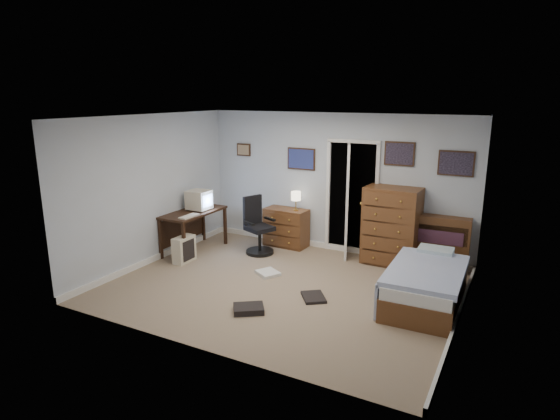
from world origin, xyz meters
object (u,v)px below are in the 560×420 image
object	(u,v)px
office_chair	(258,231)
tall_dresser	(392,226)
bed	(425,284)
computer_desk	(190,220)
low_dresser	(286,227)

from	to	relation	value
office_chair	tall_dresser	bearing A→B (deg)	37.14
bed	office_chair	bearing A→B (deg)	165.42
computer_desk	low_dresser	xyz separation A→B (m)	(1.44, 1.06, -0.22)
office_chair	bed	size ratio (longest dim) A/B	0.57
office_chair	low_dresser	xyz separation A→B (m)	(0.27, 0.60, -0.04)
office_chair	tall_dresser	world-z (taller)	tall_dresser
low_dresser	bed	bearing A→B (deg)	-22.28
computer_desk	bed	distance (m)	4.29
low_dresser	tall_dresser	distance (m)	2.02
computer_desk	tall_dresser	bearing A→B (deg)	16.83
bed	computer_desk	bearing A→B (deg)	175.01
computer_desk	tall_dresser	world-z (taller)	tall_dresser
computer_desk	tall_dresser	size ratio (longest dim) A/B	0.99
low_dresser	tall_dresser	size ratio (longest dim) A/B	0.61
tall_dresser	bed	xyz separation A→B (m)	(0.84, -1.30, -0.38)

